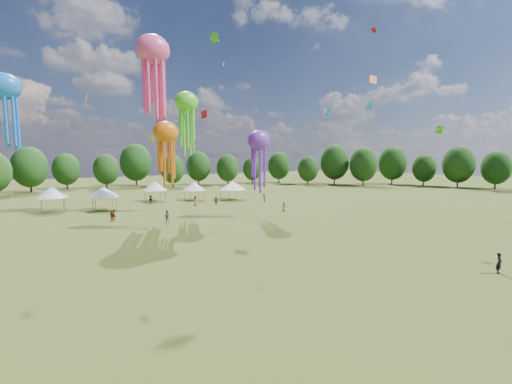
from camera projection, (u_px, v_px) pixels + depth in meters
ground at (412, 290)px, 24.60m from camera, size 300.00×300.00×0.00m
observer_main at (499, 263)px, 28.03m from camera, size 0.69×0.50×1.74m
spectator_near at (167, 216)px, 49.49m from camera, size 1.07×0.99×1.76m
spectators_far at (198, 202)px, 64.39m from camera, size 31.94×22.30×1.85m
festival_tents at (157, 188)px, 68.39m from camera, size 39.44×12.08×4.45m
show_kites at (146, 97)px, 53.74m from camera, size 36.36×19.04×29.73m
small_kites at (198, 40)px, 56.65m from camera, size 80.48×59.04×46.19m
treeline at (136, 170)px, 73.99m from camera, size 201.57×95.24×13.43m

